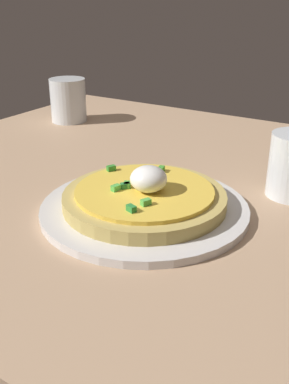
{
  "coord_description": "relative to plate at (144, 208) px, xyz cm",
  "views": [
    {
      "loc": [
        33.09,
        -61.64,
        31.74
      ],
      "look_at": [
        2.42,
        -12.51,
        5.7
      ],
      "focal_mm": 42.51,
      "sensor_mm": 36.0,
      "label": 1
    }
  ],
  "objects": [
    {
      "name": "pizza",
      "position": [
        0.05,
        -0.02,
        1.94
      ],
      "size": [
        23.02,
        23.02,
        6.04
      ],
      "color": "tan",
      "rests_on": "plate"
    },
    {
      "name": "plate",
      "position": [
        0.0,
        0.0,
        0.0
      ],
      "size": [
        29.45,
        29.45,
        1.11
      ],
      "primitive_type": "cylinder",
      "color": "silver",
      "rests_on": "dining_table"
    },
    {
      "name": "dining_table",
      "position": [
        -2.42,
        12.51,
        -1.85
      ],
      "size": [
        107.42,
        88.97,
        2.59
      ],
      "primitive_type": "cube",
      "color": "tan",
      "rests_on": "ground"
    },
    {
      "name": "cup_near",
      "position": [
        -41.1,
        31.79,
        4.18
      ],
      "size": [
        8.36,
        8.36,
        10.0
      ],
      "color": "silver",
      "rests_on": "dining_table"
    }
  ]
}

